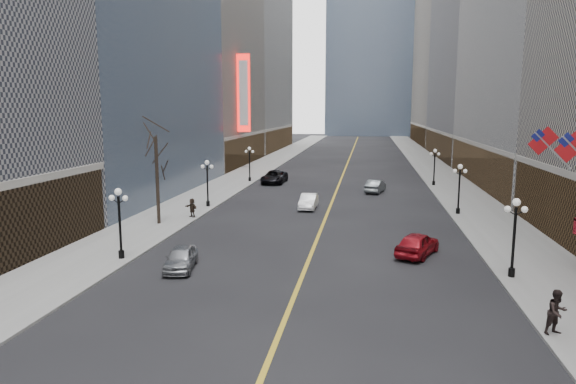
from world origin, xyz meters
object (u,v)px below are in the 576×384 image
(streetlamp_west_3, at_px, (250,160))
(car_nb_near, at_px, (181,258))
(car_nb_far, at_px, (274,177))
(car_sb_mid, at_px, (417,244))
(streetlamp_east_2, at_px, (459,184))
(car_sb_far, at_px, (376,186))
(streetlamp_west_2, at_px, (207,178))
(streetlamp_east_1, at_px, (515,229))
(streetlamp_west_1, at_px, (119,216))
(streetlamp_east_3, at_px, (435,163))
(car_nb_mid, at_px, (309,201))

(streetlamp_west_3, relative_size, car_nb_near, 1.11)
(car_nb_far, relative_size, car_sb_mid, 1.29)
(car_nb_near, height_order, car_sb_mid, car_sb_mid)
(streetlamp_east_2, xyz_separation_m, car_sb_far, (-7.27, 11.90, -2.16))
(streetlamp_east_2, distance_m, car_nb_near, 27.19)
(streetlamp_west_2, bearing_deg, streetlamp_east_1, -37.33)
(streetlamp_west_1, xyz_separation_m, car_sb_mid, (18.75, 4.09, -2.12))
(streetlamp_east_2, bearing_deg, streetlamp_west_1, -142.67)
(streetlamp_west_1, height_order, car_sb_mid, streetlamp_west_1)
(streetlamp_east_1, xyz_separation_m, car_sb_mid, (-4.85, 4.09, -2.12))
(streetlamp_east_2, xyz_separation_m, streetlamp_west_2, (-23.60, 0.00, 0.00))
(streetlamp_east_1, bearing_deg, streetlamp_west_2, 142.67)
(streetlamp_east_3, relative_size, streetlamp_west_3, 1.00)
(streetlamp_east_3, relative_size, car_nb_near, 1.11)
(car_nb_mid, relative_size, car_nb_far, 0.72)
(streetlamp_east_1, height_order, car_sb_far, streetlamp_east_1)
(streetlamp_east_2, bearing_deg, car_sb_far, 121.41)
(streetlamp_east_1, bearing_deg, streetlamp_west_1, 180.00)
(car_nb_far, distance_m, car_sb_mid, 35.01)
(streetlamp_west_1, distance_m, streetlamp_west_3, 36.00)
(streetlamp_east_3, height_order, car_nb_near, streetlamp_east_3)
(streetlamp_east_3, height_order, streetlamp_west_2, same)
(car_nb_far, bearing_deg, streetlamp_east_1, -58.79)
(car_sb_far, bearing_deg, car_nb_near, 82.37)
(car_sb_far, bearing_deg, streetlamp_west_1, 74.76)
(streetlamp_east_3, height_order, streetlamp_west_1, same)
(streetlamp_east_3, bearing_deg, streetlamp_east_2, -90.00)
(streetlamp_east_3, height_order, car_sb_far, streetlamp_east_3)
(car_nb_far, bearing_deg, car_nb_near, -86.83)
(streetlamp_west_3, height_order, car_nb_mid, streetlamp_west_3)
(streetlamp_east_1, relative_size, car_sb_mid, 0.99)
(streetlamp_east_1, height_order, car_nb_near, streetlamp_east_1)
(car_nb_near, bearing_deg, streetlamp_west_1, 156.06)
(streetlamp_east_2, xyz_separation_m, streetlamp_east_3, (0.00, 18.00, 0.00))
(car_sb_mid, bearing_deg, streetlamp_east_2, -85.50)
(streetlamp_west_2, relative_size, car_sb_mid, 0.99)
(streetlamp_west_2, bearing_deg, car_sb_far, 36.07)
(car_nb_mid, bearing_deg, streetlamp_west_1, -116.08)
(car_nb_near, xyz_separation_m, car_nb_far, (-1.01, 36.68, 0.13))
(streetlamp_east_1, distance_m, streetlamp_east_2, 18.00)
(streetlamp_east_3, relative_size, car_sb_mid, 0.99)
(streetlamp_east_3, bearing_deg, car_nb_near, -117.35)
(streetlamp_east_2, distance_m, streetlamp_west_2, 23.60)
(streetlamp_east_2, distance_m, streetlamp_west_3, 29.68)
(streetlamp_east_3, bearing_deg, car_nb_mid, -129.09)
(streetlamp_west_2, distance_m, car_nb_far, 18.00)
(streetlamp_west_3, height_order, car_nb_near, streetlamp_west_3)
(streetlamp_east_1, xyz_separation_m, streetlamp_west_3, (-23.60, 36.00, 0.00))
(car_sb_far, bearing_deg, streetlamp_east_1, 117.07)
(car_sb_far, bearing_deg, streetlamp_east_2, 134.82)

